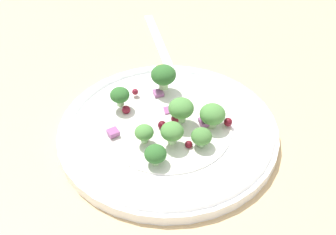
{
  "coord_description": "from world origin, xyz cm",
  "views": [
    {
      "loc": [
        -36.58,
        14.02,
        34.9
      ],
      "look_at": [
        -1.9,
        0.92,
        2.7
      ],
      "focal_mm": 48.89,
      "sensor_mm": 36.0,
      "label": 1
    }
  ],
  "objects": [
    {
      "name": "broccoli_floret_3",
      "position": [
        2.89,
        4.87,
        3.29
      ],
      "size": [
        2.2,
        2.2,
        2.23
      ],
      "color": "#9EC684",
      "rests_on": "plate"
    },
    {
      "name": "cranberry_5",
      "position": [
        -1.8,
        0.25,
        2.17
      ],
      "size": [
        1.0,
        1.0,
        1.0
      ],
      "primitive_type": "sphere",
      "color": "maroon",
      "rests_on": "plate"
    },
    {
      "name": "broccoli_floret_2",
      "position": [
        -6.56,
        4.0,
        2.62
      ],
      "size": [
        2.24,
        2.24,
        2.27
      ],
      "color": "#ADD18E",
      "rests_on": "plate"
    },
    {
      "name": "onion_bit_2",
      "position": [
        0.58,
        -0.26,
        1.42
      ],
      "size": [
        1.35,
        1.05,
        0.31
      ],
      "primitive_type": "cube",
      "rotation": [
        0.0,
        0.0,
        1.4
      ],
      "color": "#934C84",
      "rests_on": "plate"
    },
    {
      "name": "broccoli_floret_1",
      "position": [
        -4.74,
        1.54,
        3.26
      ],
      "size": [
        2.4,
        2.4,
        2.43
      ],
      "color": "#9EC684",
      "rests_on": "plate"
    },
    {
      "name": "cranberry_1",
      "position": [
        -1.89,
        1.59,
        1.81
      ],
      "size": [
        0.96,
        0.96,
        0.96
      ],
      "primitive_type": "sphere",
      "color": "#4C0A14",
      "rests_on": "plate"
    },
    {
      "name": "cranberry_0",
      "position": [
        -3.01,
        3.96,
        1.98
      ],
      "size": [
        0.73,
        0.73,
        0.73
      ],
      "primitive_type": "sphere",
      "color": "maroon",
      "rests_on": "plate"
    },
    {
      "name": "onion_bit_0",
      "position": [
        -1.19,
        6.89,
        1.86
      ],
      "size": [
        1.27,
        1.3,
        0.51
      ],
      "primitive_type": "cube",
      "rotation": [
        0.0,
        0.0,
        0.18
      ],
      "color": "#934C84",
      "rests_on": "plate"
    },
    {
      "name": "broccoli_floret_6",
      "position": [
        4.17,
        -0.82,
        3.72
      ],
      "size": [
        2.96,
        2.96,
        2.99
      ],
      "color": "#ADD18E",
      "rests_on": "plate"
    },
    {
      "name": "fork",
      "position": [
        14.1,
        -4.37,
        0.25
      ],
      "size": [
        18.67,
        4.24,
        0.5
      ],
      "color": "silver",
      "rests_on": "ground_plane"
    },
    {
      "name": "cranberry_3",
      "position": [
        -5.57,
        -0.19,
        1.69
      ],
      "size": [
        0.82,
        0.82,
        0.82
      ],
      "primitive_type": "sphere",
      "color": "maroon",
      "rests_on": "plate"
    },
    {
      "name": "ground_plane",
      "position": [
        0.0,
        0.0,
        -1.0
      ],
      "size": [
        180.0,
        180.0,
        2.0
      ],
      "primitive_type": "cube",
      "color": "tan"
    },
    {
      "name": "onion_bit_3",
      "position": [
        -3.16,
        -2.9,
        1.94
      ],
      "size": [
        1.24,
        1.15,
        0.51
      ],
      "primitive_type": "cube",
      "rotation": [
        0.0,
        0.0,
        3.12
      ],
      "color": "#934C84",
      "rests_on": "plate"
    },
    {
      "name": "dressing_pool",
      "position": [
        -1.9,
        0.92,
        1.3
      ],
      "size": [
        13.99,
        13.99,
        0.2
      ],
      "primitive_type": "cylinder",
      "color": "white",
      "rests_on": "plate"
    },
    {
      "name": "broccoli_floret_7",
      "position": [
        -1.92,
        -0.58,
        3.51
      ],
      "size": [
        2.76,
        2.76,
        2.8
      ],
      "color": "#8EB77A",
      "rests_on": "plate"
    },
    {
      "name": "cranberry_6",
      "position": [
        -4.16,
        -5.21,
        2.01
      ],
      "size": [
        0.96,
        0.96,
        0.96
      ],
      "primitive_type": "sphere",
      "color": "maroon",
      "rests_on": "plate"
    },
    {
      "name": "plate",
      "position": [
        -1.9,
        0.92,
        0.86
      ],
      "size": [
        24.12,
        24.12,
        1.7
      ],
      "color": "white",
      "rests_on": "ground_plane"
    },
    {
      "name": "broccoli_floret_5",
      "position": [
        -5.89,
        -1.26,
        2.65
      ],
      "size": [
        2.2,
        2.2,
        2.22
      ],
      "color": "#8EB77A",
      "rests_on": "plate"
    },
    {
      "name": "onion_bit_1",
      "position": [
        3.75,
        -0.12,
        1.68
      ],
      "size": [
        1.25,
        1.21,
        0.4
      ],
      "primitive_type": "cube",
      "rotation": [
        0.0,
        0.0,
        1.5
      ],
      "color": "#A35B93",
      "rests_on": "plate"
    },
    {
      "name": "cranberry_4",
      "position": [
        4.44,
        2.64,
        2.07
      ],
      "size": [
        0.75,
        0.75,
        0.75
      ],
      "primitive_type": "sphere",
      "color": "maroon",
      "rests_on": "plate"
    },
    {
      "name": "cranberry_2",
      "position": [
        2.04,
        4.49,
        1.77
      ],
      "size": [
        0.98,
        0.98,
        0.98
      ],
      "primitive_type": "sphere",
      "color": "maroon",
      "rests_on": "plate"
    },
    {
      "name": "broccoli_floret_4",
      "position": [
        -3.47,
        -3.6,
        2.98
      ],
      "size": [
        2.81,
        2.81,
        2.85
      ],
      "color": "#ADD18E",
      "rests_on": "plate"
    },
    {
      "name": "broccoli_floret_0",
      "position": [
        -3.53,
        4.16,
        2.94
      ],
      "size": [
        2.0,
        2.0,
        2.03
      ],
      "color": "#8EB77A",
      "rests_on": "plate"
    }
  ]
}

